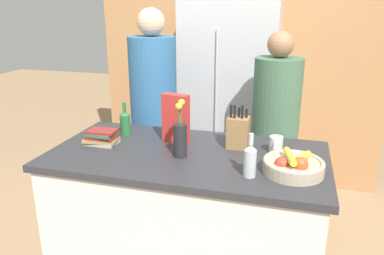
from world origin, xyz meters
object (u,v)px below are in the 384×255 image
object	(u,v)px
coffee_mug	(276,145)
person_in_blue	(275,128)
flower_vase	(180,136)
bottle_oil	(125,122)
book_stack	(102,137)
fruit_bowl	(293,165)
bottle_vinegar	(250,160)
knife_block	(238,132)
cereal_box	(176,119)
person_at_sink	(154,110)
refrigerator	(230,97)

from	to	relation	value
coffee_mug	person_in_blue	xyz separation A→B (m)	(-0.04, 0.63, -0.10)
flower_vase	bottle_oil	world-z (taller)	flower_vase
coffee_mug	book_stack	distance (m)	1.03
fruit_bowl	book_stack	distance (m)	1.13
bottle_oil	bottle_vinegar	xyz separation A→B (m)	(0.86, -0.40, 0.00)
coffee_mug	person_in_blue	bearing A→B (deg)	93.83
fruit_bowl	person_in_blue	size ratio (longest dim) A/B	0.19
knife_block	cereal_box	bearing A→B (deg)	-178.29
knife_block	coffee_mug	bearing A→B (deg)	-6.77
book_stack	person_at_sink	distance (m)	0.69
knife_block	person_in_blue	size ratio (longest dim) A/B	0.17
fruit_bowl	bottle_vinegar	bearing A→B (deg)	-155.88
refrigerator	fruit_bowl	bearing A→B (deg)	-68.72
refrigerator	knife_block	bearing A→B (deg)	-77.72
person_at_sink	person_in_blue	bearing A→B (deg)	-3.44
coffee_mug	bottle_oil	distance (m)	0.96
coffee_mug	person_in_blue	world-z (taller)	person_in_blue
cereal_box	book_stack	bearing A→B (deg)	-159.88
bottle_oil	person_in_blue	distance (m)	1.09
person_in_blue	coffee_mug	bearing A→B (deg)	-90.95
refrigerator	bottle_oil	bearing A→B (deg)	-110.92
flower_vase	person_at_sink	bearing A→B (deg)	121.04
knife_block	book_stack	distance (m)	0.82
cereal_box	bottle_oil	size ratio (longest dim) A/B	1.38
refrigerator	bottle_oil	world-z (taller)	refrigerator
cereal_box	person_in_blue	distance (m)	0.86
bottle_oil	person_in_blue	bearing A→B (deg)	32.12
bottle_vinegar	person_in_blue	bearing A→B (deg)	86.39
refrigerator	coffee_mug	world-z (taller)	refrigerator
bottle_vinegar	person_at_sink	world-z (taller)	person_at_sink
book_stack	bottle_vinegar	xyz separation A→B (m)	(0.92, -0.21, 0.05)
knife_block	person_in_blue	world-z (taller)	person_in_blue
refrigerator	book_stack	size ratio (longest dim) A/B	8.94
refrigerator	flower_vase	world-z (taller)	refrigerator
coffee_mug	bottle_vinegar	xyz separation A→B (m)	(-0.10, -0.35, 0.04)
knife_block	coffee_mug	size ratio (longest dim) A/B	2.28
coffee_mug	fruit_bowl	bearing A→B (deg)	-68.37
cereal_box	book_stack	distance (m)	0.46
cereal_box	coffee_mug	distance (m)	0.61
flower_vase	bottle_vinegar	distance (m)	0.43
bottle_vinegar	cereal_box	bearing A→B (deg)	143.84
fruit_bowl	bottle_vinegar	xyz separation A→B (m)	(-0.21, -0.09, 0.04)
fruit_bowl	person_at_sink	distance (m)	1.33
flower_vase	coffee_mug	bearing A→B (deg)	21.39
flower_vase	coffee_mug	size ratio (longest dim) A/B	2.86
cereal_box	person_in_blue	size ratio (longest dim) A/B	0.19
refrigerator	cereal_box	bearing A→B (deg)	-94.96
refrigerator	bottle_vinegar	xyz separation A→B (m)	(0.39, -1.62, 0.08)
person_at_sink	coffee_mug	bearing A→B (deg)	-38.38
book_stack	refrigerator	bearing A→B (deg)	69.36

